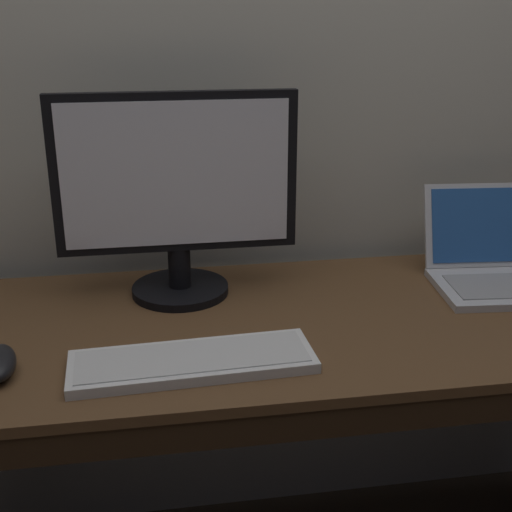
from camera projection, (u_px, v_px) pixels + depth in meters
The scene contains 4 objects.
desk at pixel (300, 424), 1.49m from camera, with size 1.64×0.63×0.77m.
laptop_silver at pixel (501, 265), 1.56m from camera, with size 0.34×0.31×0.21m.
external_monitor at pixel (177, 195), 1.43m from camera, with size 0.51×0.21×0.45m.
wired_keyboard at pixel (193, 361), 1.21m from camera, with size 0.44×0.16×0.02m.
Camera 1 is at (-0.30, -1.24, 1.38)m, focal length 47.55 mm.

